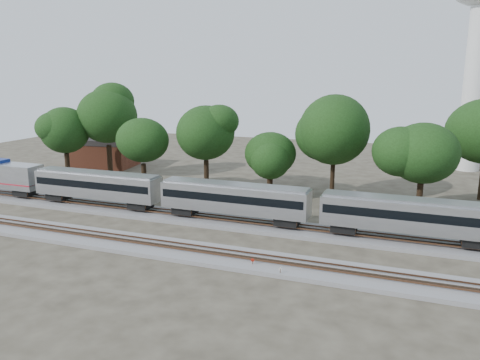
# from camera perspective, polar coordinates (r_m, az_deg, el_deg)

# --- Properties ---
(ground) EXTENTS (160.00, 160.00, 0.00)m
(ground) POSITION_cam_1_polar(r_m,az_deg,el_deg) (49.32, -3.54, -7.42)
(ground) COLOR #383328
(ground) RESTS_ON ground
(track_far) EXTENTS (160.00, 5.00, 0.73)m
(track_far) POSITION_cam_1_polar(r_m,az_deg,el_deg) (54.48, -0.97, -5.20)
(track_far) COLOR slate
(track_far) RESTS_ON ground
(track_near) EXTENTS (160.00, 5.00, 0.73)m
(track_near) POSITION_cam_1_polar(r_m,az_deg,el_deg) (45.86, -5.60, -8.77)
(track_near) COLOR slate
(track_near) RESTS_ON ground
(train) EXTENTS (128.46, 3.13, 4.61)m
(train) POSITION_cam_1_polar(r_m,az_deg,el_deg) (50.14, 19.99, -3.98)
(train) COLOR silver
(train) RESTS_ON ground
(switch_stand_red) EXTENTS (0.30, 0.10, 0.95)m
(switch_stand_red) POSITION_cam_1_polar(r_m,az_deg,el_deg) (42.39, 1.54, -9.98)
(switch_stand_red) COLOR #512D19
(switch_stand_red) RESTS_ON ground
(switch_stand_white) EXTENTS (0.27, 0.13, 0.89)m
(switch_stand_white) POSITION_cam_1_polar(r_m,az_deg,el_deg) (40.84, 4.93, -10.99)
(switch_stand_white) COLOR #512D19
(switch_stand_white) RESTS_ON ground
(switch_lever) EXTENTS (0.52, 0.34, 0.30)m
(switch_lever) POSITION_cam_1_polar(r_m,az_deg,el_deg) (41.80, 3.13, -11.01)
(switch_lever) COLOR #512D19
(switch_lever) RESTS_ON ground
(brick_building) EXTENTS (12.01, 9.14, 5.36)m
(brick_building) POSITION_cam_1_polar(r_m,az_deg,el_deg) (92.01, -16.20, 3.29)
(brick_building) COLOR brown
(brick_building) RESTS_ON ground
(tree_0) EXTENTS (8.37, 8.37, 11.80)m
(tree_0) POSITION_cam_1_polar(r_m,az_deg,el_deg) (80.73, -20.60, 5.69)
(tree_0) COLOR black
(tree_0) RESTS_ON ground
(tree_1) EXTENTS (10.51, 10.51, 14.81)m
(tree_1) POSITION_cam_1_polar(r_m,az_deg,el_deg) (80.15, -15.90, 7.49)
(tree_1) COLOR black
(tree_1) RESTS_ON ground
(tree_2) EXTENTS (7.74, 7.74, 10.91)m
(tree_2) POSITION_cam_1_polar(r_m,az_deg,el_deg) (70.04, -11.82, 4.76)
(tree_2) COLOR black
(tree_2) RESTS_ON ground
(tree_3) EXTENTS (8.92, 8.92, 12.58)m
(tree_3) POSITION_cam_1_polar(r_m,az_deg,el_deg) (68.05, -4.20, 5.76)
(tree_3) COLOR black
(tree_3) RESTS_ON ground
(tree_4) EXTENTS (6.25, 6.25, 8.81)m
(tree_4) POSITION_cam_1_polar(r_m,az_deg,el_deg) (65.72, 3.71, 3.19)
(tree_4) COLOR black
(tree_4) RESTS_ON ground
(tree_5) EXTENTS (9.84, 9.84, 13.87)m
(tree_5) POSITION_cam_1_polar(r_m,az_deg,el_deg) (65.03, 11.44, 6.02)
(tree_5) COLOR black
(tree_5) RESTS_ON ground
(tree_6) EXTENTS (7.85, 7.85, 11.07)m
(tree_6) POSITION_cam_1_polar(r_m,az_deg,el_deg) (60.62, 21.43, 3.05)
(tree_6) COLOR black
(tree_6) RESTS_ON ground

